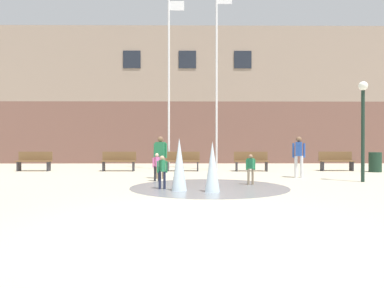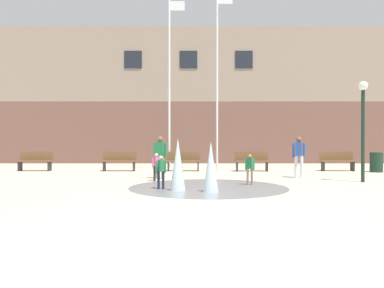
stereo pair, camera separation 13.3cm
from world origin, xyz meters
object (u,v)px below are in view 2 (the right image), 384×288
object	(u,v)px
park_bench_far_left	(36,161)
adult_near_bench	(160,154)
park_bench_far_right	(337,161)
child_running	(161,169)
park_bench_under_left_flagpole	(183,161)
trash_can	(377,162)
park_bench_left_of_flagpoles	(120,161)
adult_watching	(299,154)
lamp_post_right_lane	(363,115)
flagpole_left	(170,76)
child_with_pink_shirt	(157,165)
park_bench_near_trashcan	(252,161)
child_in_fountain	(250,167)
flagpole_right	(218,73)

from	to	relation	value
park_bench_far_left	adult_near_bench	world-z (taller)	adult_near_bench
park_bench_far_right	child_running	size ratio (longest dim) A/B	1.62
park_bench_under_left_flagpole	trash_can	xyz separation A→B (m)	(8.81, -0.66, -0.03)
child_running	adult_near_bench	size ratio (longest dim) A/B	0.62
park_bench_left_of_flagpoles	trash_can	world-z (taller)	park_bench_left_of_flagpoles
adult_watching	park_bench_far_left	bearing A→B (deg)	-81.12
child_running	trash_can	world-z (taller)	child_running
lamp_post_right_lane	flagpole_left	bearing A→B (deg)	142.24
park_bench_left_of_flagpoles	adult_near_bench	xyz separation A→B (m)	(2.24, -3.65, 0.45)
park_bench_under_left_flagpole	park_bench_left_of_flagpoles	bearing A→B (deg)	179.99
park_bench_left_of_flagpoles	child_with_pink_shirt	world-z (taller)	child_with_pink_shirt
park_bench_near_trashcan	child_running	size ratio (longest dim) A/B	1.62
adult_watching	child_in_fountain	xyz separation A→B (m)	(-2.24, -2.32, -0.35)
flagpole_right	park_bench_near_trashcan	bearing A→B (deg)	-23.59
lamp_post_right_lane	trash_can	distance (m)	5.19
park_bench_under_left_flagpole	trash_can	world-z (taller)	park_bench_under_left_flagpole
park_bench_under_left_flagpole	adult_near_bench	world-z (taller)	adult_near_bench
child_with_pink_shirt	flagpole_left	world-z (taller)	flagpole_left
child_in_fountain	lamp_post_right_lane	bearing A→B (deg)	49.86
child_in_fountain	child_running	bearing A→B (deg)	-120.78
park_bench_far_right	adult_near_bench	size ratio (longest dim) A/B	1.01
park_bench_left_of_flagpoles	adult_near_bench	distance (m)	4.30
child_running	child_with_pink_shirt	xyz separation A→B (m)	(-0.34, 2.17, 0.00)
park_bench_far_left	park_bench_near_trashcan	bearing A→B (deg)	-0.90
trash_can	park_bench_far_right	bearing A→B (deg)	153.77
park_bench_under_left_flagpole	flagpole_right	distance (m)	4.60
park_bench_far_left	flagpole_left	size ratio (longest dim) A/B	0.19
park_bench_left_of_flagpoles	adult_watching	bearing A→B (deg)	-23.70
park_bench_far_left	adult_near_bench	size ratio (longest dim) A/B	1.01
park_bench_far_right	child_in_fountain	distance (m)	7.61
park_bench_under_left_flagpole	trash_can	distance (m)	8.84
park_bench_left_of_flagpoles	adult_near_bench	world-z (taller)	adult_near_bench
park_bench_far_left	park_bench_near_trashcan	distance (m)	10.25
child_running	lamp_post_right_lane	size ratio (longest dim) A/B	0.28
lamp_post_right_lane	trash_can	world-z (taller)	lamp_post_right_lane
child_running	flagpole_right	size ratio (longest dim) A/B	0.11
park_bench_left_of_flagpoles	lamp_post_right_lane	size ratio (longest dim) A/B	0.46
adult_near_bench	trash_can	xyz separation A→B (m)	(9.60, 2.98, -0.48)
child_with_pink_shirt	lamp_post_right_lane	world-z (taller)	lamp_post_right_lane
park_bench_near_trashcan	adult_near_bench	xyz separation A→B (m)	(-4.01, -3.55, 0.45)
adult_watching	trash_can	xyz separation A→B (m)	(4.29, 2.65, -0.48)
flagpole_left	trash_can	bearing A→B (deg)	-7.48
park_bench_near_trashcan	flagpole_right	size ratio (longest dim) A/B	0.18
adult_watching	flagpole_right	distance (m)	6.14
lamp_post_right_lane	park_bench_left_of_flagpoles	bearing A→B (deg)	152.69
adult_near_bench	child_in_fountain	bearing A→B (deg)	-14.41
lamp_post_right_lane	trash_can	size ratio (longest dim) A/B	3.86
flagpole_right	child_in_fountain	bearing A→B (deg)	-84.36
park_bench_under_left_flagpole	flagpole_right	world-z (taller)	flagpole_right
park_bench_under_left_flagpole	park_bench_far_right	xyz separation A→B (m)	(7.32, 0.07, 0.00)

